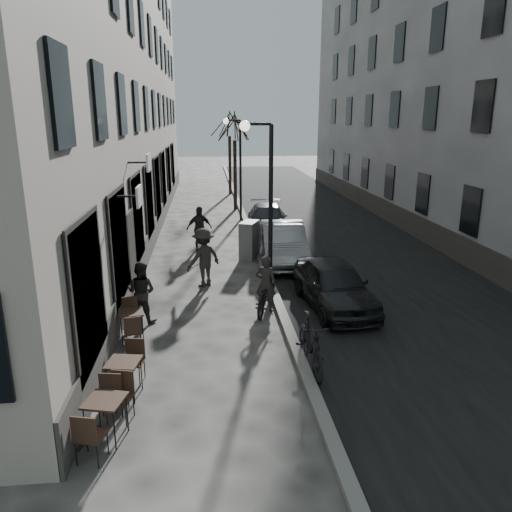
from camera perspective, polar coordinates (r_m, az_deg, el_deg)
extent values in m
plane|color=#353231|center=(9.23, 6.57, -18.71)|extent=(120.00, 120.00, 0.00)
cube|color=black|center=(24.63, 7.58, 3.40)|extent=(7.30, 60.00, 0.00)
cube|color=slate|center=(24.06, -0.93, 3.38)|extent=(0.25, 60.00, 0.12)
cube|color=gray|center=(24.46, -16.90, 21.66)|extent=(4.00, 35.00, 16.00)
cube|color=slate|center=(26.58, 20.78, 20.82)|extent=(4.00, 35.00, 16.00)
cylinder|color=black|center=(13.80, 1.68, 4.42)|extent=(0.12, 0.12, 5.00)
cylinder|color=black|center=(13.49, 0.24, 14.86)|extent=(0.70, 0.08, 0.08)
sphere|color=#FFF2CC|center=(13.46, -1.29, 14.64)|extent=(0.28, 0.28, 0.28)
cylinder|color=black|center=(25.62, -1.79, 9.66)|extent=(0.12, 0.12, 5.00)
cylinder|color=black|center=(25.46, -2.65, 15.25)|extent=(0.70, 0.08, 0.08)
sphere|color=#FFF2CC|center=(25.44, -3.46, 15.13)|extent=(0.28, 0.28, 0.28)
cylinder|color=black|center=(28.65, -2.40, 9.19)|extent=(0.20, 0.20, 3.90)
cylinder|color=black|center=(34.61, -3.00, 10.31)|extent=(0.20, 0.20, 3.90)
cube|color=#2F1E15|center=(8.83, -16.91, -15.53)|extent=(0.74, 0.74, 0.04)
cylinder|color=black|center=(8.94, -18.98, -18.10)|extent=(0.02, 0.02, 0.70)
cylinder|color=black|center=(8.74, -15.87, -18.68)|extent=(0.02, 0.02, 0.70)
cylinder|color=black|center=(9.32, -17.51, -16.48)|extent=(0.02, 0.02, 0.70)
cylinder|color=black|center=(9.12, -14.52, -16.98)|extent=(0.02, 0.02, 0.70)
cube|color=#2F1E15|center=(9.96, -14.92, -11.65)|extent=(0.69, 0.69, 0.04)
cylinder|color=black|center=(10.00, -16.64, -14.04)|extent=(0.02, 0.02, 0.69)
cylinder|color=black|center=(9.85, -13.82, -14.33)|extent=(0.02, 0.02, 0.69)
cylinder|color=black|center=(10.41, -15.67, -12.71)|extent=(0.02, 0.02, 0.69)
cylinder|color=black|center=(10.26, -12.96, -12.96)|extent=(0.02, 0.02, 0.69)
cube|color=#2F1E15|center=(12.32, -14.11, -6.27)|extent=(0.68, 0.68, 0.04)
cylinder|color=black|center=(12.23, -15.08, -8.32)|extent=(0.02, 0.02, 0.67)
cylinder|color=black|center=(12.24, -12.80, -8.13)|extent=(0.02, 0.02, 0.67)
cylinder|color=black|center=(12.67, -15.15, -7.45)|extent=(0.02, 0.02, 0.67)
cylinder|color=black|center=(12.68, -12.95, -7.27)|extent=(0.02, 0.02, 0.67)
cube|color=black|center=(9.36, -19.37, -18.91)|extent=(0.52, 0.74, 0.04)
cube|color=white|center=(9.07, -20.27, -15.86)|extent=(0.48, 0.73, 1.13)
cube|color=slate|center=(18.68, -0.78, 1.81)|extent=(0.85, 1.08, 1.43)
imported|color=black|center=(13.70, 1.11, -4.43)|extent=(1.23, 1.96, 0.97)
imported|color=#282522|center=(13.59, 1.12, -3.20)|extent=(0.67, 0.55, 1.59)
imported|color=black|center=(13.29, -12.98, -4.01)|extent=(0.96, 0.87, 1.62)
imported|color=#292624|center=(15.68, -6.00, -0.17)|extent=(1.38, 1.28, 1.87)
imported|color=black|center=(19.95, -6.50, 3.14)|extent=(1.13, 0.74, 1.78)
imported|color=black|center=(14.08, 8.93, -3.26)|extent=(1.94, 4.07, 1.34)
imported|color=gray|center=(18.29, 3.11, 1.50)|extent=(1.79, 4.45, 1.44)
imported|color=#31323A|center=(22.99, 1.28, 4.25)|extent=(2.13, 4.48, 1.26)
imported|color=black|center=(10.70, 6.26, -9.95)|extent=(0.63, 1.97, 1.17)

